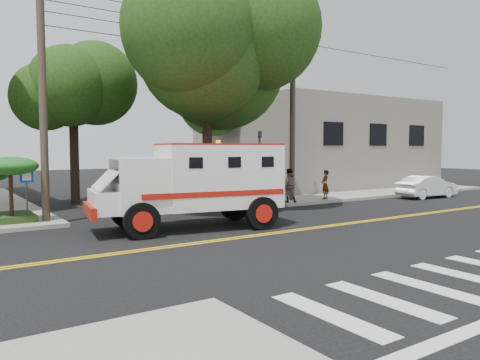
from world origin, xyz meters
TOP-DOWN VIEW (x-y plane):
  - ground at (0.00, 0.00)m, footprint 100.00×100.00m
  - sidewalk_ne at (13.50, 13.50)m, footprint 17.00×17.00m
  - building_right at (15.00, 14.00)m, footprint 14.00×12.00m
  - utility_pole_left at (-5.60, 6.00)m, footprint 0.28×0.28m
  - utility_pole_right at (6.30, 6.20)m, footprint 0.28×0.28m
  - tree_main at (1.94, 6.21)m, footprint 6.08×5.70m
  - tree_left at (-2.68, 11.79)m, footprint 4.48×4.20m
  - tree_right at (8.84, 15.77)m, footprint 4.80×4.50m
  - traffic_signal at (3.80, 5.60)m, footprint 0.15×0.18m
  - accessibility_sign at (-6.20, 6.17)m, footprint 0.45×0.10m
  - armored_truck at (-1.39, 2.29)m, footprint 6.84×3.51m
  - parked_sedan at (14.18, 3.80)m, footprint 3.87×1.53m
  - pedestrian_a at (7.95, 5.50)m, footprint 0.65×0.55m
  - pedestrian_b at (5.50, 5.50)m, footprint 1.02×0.96m

SIDE VIEW (x-z plane):
  - ground at x=0.00m, z-range 0.00..0.00m
  - sidewalk_ne at x=13.50m, z-range 0.00..0.15m
  - parked_sedan at x=14.18m, z-range 0.00..1.25m
  - pedestrian_a at x=7.95m, z-range 0.15..1.67m
  - pedestrian_b at x=5.50m, z-range 0.15..1.81m
  - accessibility_sign at x=-6.20m, z-range 0.35..2.38m
  - armored_truck at x=-1.39m, z-range 0.21..3.18m
  - traffic_signal at x=3.80m, z-range 0.43..4.03m
  - building_right at x=15.00m, z-range 0.15..6.15m
  - utility_pole_left at x=-5.60m, z-range 0.00..9.00m
  - utility_pole_right at x=6.30m, z-range 0.00..9.00m
  - tree_left at x=-2.68m, z-range 1.88..9.58m
  - tree_right at x=8.84m, z-range 1.99..10.19m
  - tree_main at x=1.94m, z-range 2.27..12.12m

